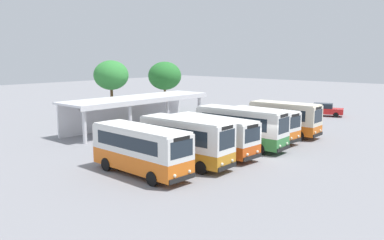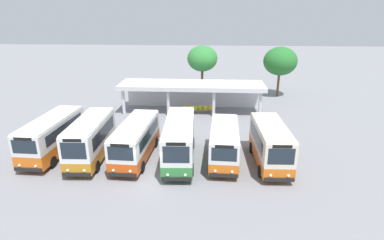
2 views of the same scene
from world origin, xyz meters
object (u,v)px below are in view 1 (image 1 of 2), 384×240
at_px(city_bus_second_in_row, 186,140).
at_px(waiting_chair_fourth_seat, 150,124).
at_px(waiting_chair_second_from_end, 142,125).
at_px(city_bus_nearest_orange, 141,148).
at_px(city_bus_fifth_blue, 263,123).
at_px(parked_car_flank, 324,110).
at_px(waiting_chair_fifth_seat, 155,123).
at_px(waiting_chair_middle_seat, 147,125).
at_px(city_bus_far_end_green, 285,118).
at_px(city_bus_fourth_amber, 241,126).
at_px(city_bus_middle_cream, 212,134).
at_px(waiting_chair_far_end_seat, 158,122).
at_px(waiting_chair_end_by_column, 138,126).

bearing_deg(city_bus_second_in_row, waiting_chair_fourth_seat, 56.86).
relative_size(city_bus_second_in_row, waiting_chair_second_from_end, 8.26).
relative_size(city_bus_nearest_orange, city_bus_fifth_blue, 1.15).
distance_m(parked_car_flank, waiting_chair_fifth_seat, 22.54).
distance_m(parked_car_flank, waiting_chair_middle_seat, 23.57).
relative_size(city_bus_second_in_row, parked_car_flank, 1.48).
xyz_separation_m(city_bus_fifth_blue, city_bus_far_end_green, (3.52, -0.26, 0.13)).
relative_size(city_bus_fourth_amber, waiting_chair_second_from_end, 9.23).
xyz_separation_m(city_bus_middle_cream, city_bus_fifth_blue, (7.04, -0.16, -0.03)).
distance_m(city_bus_far_end_green, waiting_chair_fifth_seat, 13.60).
distance_m(city_bus_fourth_amber, city_bus_fifth_blue, 3.52).
distance_m(city_bus_middle_cream, city_bus_fourth_amber, 3.53).
bearing_deg(waiting_chair_middle_seat, waiting_chair_far_end_seat, 3.22).
height_order(city_bus_fourth_amber, waiting_chair_end_by_column, city_bus_fourth_amber).
bearing_deg(city_bus_far_end_green, city_bus_middle_cream, 177.75).
bearing_deg(city_bus_far_end_green, parked_car_flank, 9.50).
bearing_deg(city_bus_fourth_amber, waiting_chair_end_by_column, 92.45).
height_order(city_bus_nearest_orange, waiting_chair_middle_seat, city_bus_nearest_orange).
bearing_deg(city_bus_far_end_green, waiting_chair_second_from_end, 118.99).
relative_size(city_bus_far_end_green, waiting_chair_end_by_column, 7.90).
relative_size(parked_car_flank, waiting_chair_fourth_seat, 5.57).
bearing_deg(city_bus_fourth_amber, city_bus_fifth_blue, 0.88).
xyz_separation_m(city_bus_far_end_green, waiting_chair_fifth_seat, (-5.25, 12.48, -1.25)).
bearing_deg(waiting_chair_end_by_column, city_bus_middle_cream, -103.93).
xyz_separation_m(city_bus_second_in_row, waiting_chair_second_from_end, (7.09, 12.64, -1.32)).
height_order(city_bus_fourth_amber, parked_car_flank, city_bus_fourth_amber).
relative_size(city_bus_fourth_amber, city_bus_fifth_blue, 1.20).
height_order(waiting_chair_fourth_seat, waiting_chair_far_end_seat, same).
bearing_deg(waiting_chair_second_from_end, waiting_chair_end_by_column, -169.05).
relative_size(city_bus_middle_cream, parked_car_flank, 1.61).
distance_m(city_bus_far_end_green, waiting_chair_end_by_column, 14.66).
distance_m(city_bus_second_in_row, waiting_chair_end_by_column, 14.18).
bearing_deg(city_bus_fourth_amber, city_bus_nearest_orange, 177.21).
distance_m(waiting_chair_end_by_column, waiting_chair_second_from_end, 0.59).
relative_size(waiting_chair_end_by_column, waiting_chair_fifth_seat, 1.00).
relative_size(city_bus_far_end_green, waiting_chair_second_from_end, 7.90).
distance_m(city_bus_fifth_blue, waiting_chair_far_end_seat, 12.40).
distance_m(city_bus_second_in_row, waiting_chair_far_end_seat, 15.77).
xyz_separation_m(waiting_chair_end_by_column, waiting_chair_fifth_seat, (2.32, -0.01, 0.00)).
bearing_deg(waiting_chair_end_by_column, city_bus_fifth_blue, -71.72).
bearing_deg(city_bus_nearest_orange, waiting_chair_fourth_seat, 45.28).
height_order(city_bus_nearest_orange, city_bus_middle_cream, city_bus_nearest_orange).
relative_size(city_bus_middle_cream, waiting_chair_second_from_end, 8.96).
xyz_separation_m(waiting_chair_fifth_seat, waiting_chair_far_end_seat, (0.58, 0.07, 0.00)).
bearing_deg(waiting_chair_far_end_seat, waiting_chair_middle_seat, -176.78).
height_order(city_bus_fifth_blue, waiting_chair_middle_seat, city_bus_fifth_blue).
xyz_separation_m(city_bus_second_in_row, waiting_chair_fourth_seat, (8.25, 12.64, -1.32)).
xyz_separation_m(parked_car_flank, waiting_chair_second_from_end, (-21.95, 10.10, -0.31)).
relative_size(city_bus_second_in_row, waiting_chair_fourth_seat, 8.26).
relative_size(city_bus_second_in_row, waiting_chair_end_by_column, 8.26).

